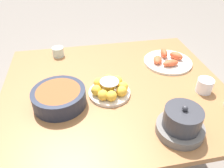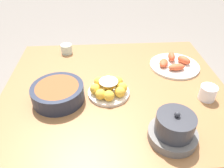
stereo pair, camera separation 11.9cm
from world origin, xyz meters
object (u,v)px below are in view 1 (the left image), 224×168
serving_bowl (59,97)px  seafood_platter (168,60)px  warming_pot (181,123)px  cup_near (58,52)px  cup_far (205,86)px  dining_table (114,98)px  cake_plate (110,89)px

serving_bowl → seafood_platter: bearing=-157.8°
serving_bowl → warming_pot: 0.59m
cup_near → cup_far: bearing=144.8°
serving_bowl → dining_table: bearing=-162.0°
cup_far → warming_pot: warming_pot is taller
dining_table → seafood_platter: bearing=-154.8°
warming_pot → cup_near: bearing=-56.6°
cup_far → cup_near: bearing=-35.2°
seafood_platter → cup_near: size_ratio=4.06×
dining_table → warming_pot: warming_pot is taller
serving_bowl → warming_pot: size_ratio=1.28×
cake_plate → seafood_platter: (-0.43, -0.25, -0.02)m
serving_bowl → seafood_platter: (-0.70, -0.29, -0.03)m
seafood_platter → cup_near: (0.71, -0.23, 0.01)m
dining_table → serving_bowl: 0.35m
serving_bowl → cup_far: serving_bowl is taller
serving_bowl → cup_near: (0.01, -0.51, -0.01)m
cake_plate → serving_bowl: size_ratio=0.84×
seafood_platter → warming_pot: 0.60m
dining_table → cake_plate: cake_plate is taller
dining_table → serving_bowl: serving_bowl is taller
dining_table → seafood_platter: 0.45m
serving_bowl → seafood_platter: size_ratio=0.86×
cake_plate → cup_near: bearing=-60.4°
cake_plate → warming_pot: warming_pot is taller
cup_near → warming_pot: bearing=123.4°
dining_table → seafood_platter: size_ratio=4.00×
dining_table → cup_far: 0.51m
serving_bowl → cup_far: size_ratio=3.13×
cup_near → warming_pot: warming_pot is taller
cup_near → cake_plate: bearing=119.6°
dining_table → serving_bowl: bearing=18.0°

